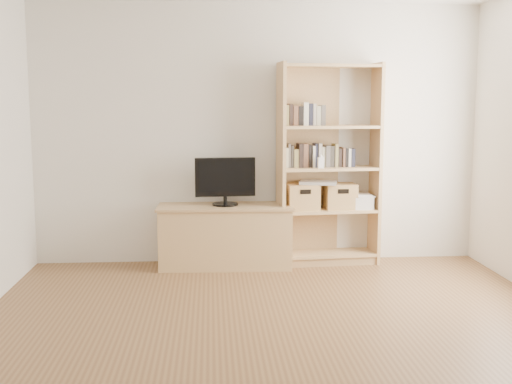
{
  "coord_description": "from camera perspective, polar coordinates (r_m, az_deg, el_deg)",
  "views": [
    {
      "loc": [
        -0.48,
        -3.99,
        1.64
      ],
      "look_at": [
        -0.06,
        1.9,
        0.8
      ],
      "focal_mm": 45.0,
      "sensor_mm": 36.0,
      "label": 1
    }
  ],
  "objects": [
    {
      "name": "laptop",
      "position": [
        6.43,
        5.55,
        0.86
      ],
      "size": [
        0.41,
        0.33,
        0.03
      ],
      "primitive_type": "cube",
      "rotation": [
        0.0,
        0.0,
        -0.23
      ],
      "color": "silver",
      "rests_on": "basket_left"
    },
    {
      "name": "tv_stand",
      "position": [
        6.39,
        -2.73,
        -4.02
      ],
      "size": [
        1.31,
        0.52,
        0.59
      ],
      "primitive_type": "cube",
      "rotation": [
        0.0,
        0.0,
        -0.03
      ],
      "color": "tan",
      "rests_on": "floor"
    },
    {
      "name": "magazine_stack",
      "position": [
        6.59,
        9.34,
        -0.87
      ],
      "size": [
        0.2,
        0.28,
        0.13
      ],
      "primitive_type": "cube",
      "rotation": [
        0.0,
        0.0,
        0.04
      ],
      "color": "silver",
      "rests_on": "bookshelf"
    },
    {
      "name": "television",
      "position": [
        6.3,
        -2.76,
        0.92
      ],
      "size": [
        0.59,
        0.09,
        0.46
      ],
      "primitive_type": "cube",
      "rotation": [
        0.0,
        0.0,
        0.07
      ],
      "color": "black",
      "rests_on": "tv_stand"
    },
    {
      "name": "books_row_upper",
      "position": [
        6.39,
        4.54,
        6.76
      ],
      "size": [
        0.37,
        0.17,
        0.19
      ],
      "primitive_type": "cube",
      "rotation": [
        0.0,
        0.0,
        0.12
      ],
      "color": "#AEA98B",
      "rests_on": "bookshelf"
    },
    {
      "name": "books_row_mid",
      "position": [
        6.46,
        6.43,
        3.2
      ],
      "size": [
        0.81,
        0.22,
        0.21
      ],
      "primitive_type": "cube",
      "rotation": [
        0.0,
        0.0,
        0.09
      ],
      "color": "#AEA98B",
      "rests_on": "bookshelf"
    },
    {
      "name": "back_wall",
      "position": [
        6.52,
        0.16,
        5.14
      ],
      "size": [
        4.5,
        0.02,
        2.6
      ],
      "primitive_type": "cube",
      "color": "white",
      "rests_on": "floor"
    },
    {
      "name": "baby_monitor",
      "position": [
        6.31,
        5.77,
        2.6
      ],
      "size": [
        0.06,
        0.04,
        0.11
      ],
      "primitive_type": "cube",
      "rotation": [
        0.0,
        0.0,
        0.15
      ],
      "color": "white",
      "rests_on": "bookshelf"
    },
    {
      "name": "basket_left",
      "position": [
        6.42,
        4.13,
        -0.43
      ],
      "size": [
        0.34,
        0.29,
        0.26
      ],
      "primitive_type": "cube",
      "rotation": [
        0.0,
        0.0,
        0.11
      ],
      "color": "#AB8B4D",
      "rests_on": "bookshelf"
    },
    {
      "name": "basket_right",
      "position": [
        6.52,
        7.48,
        -0.37
      ],
      "size": [
        0.32,
        0.27,
        0.25
      ],
      "primitive_type": "cube",
      "rotation": [
        0.0,
        0.0,
        0.05
      ],
      "color": "#AB8B4D",
      "rests_on": "bookshelf"
    },
    {
      "name": "bookshelf",
      "position": [
        6.45,
        6.47,
        2.43
      ],
      "size": [
        1.03,
        0.44,
        2.01
      ],
      "primitive_type": "cube",
      "rotation": [
        0.0,
        0.0,
        0.09
      ],
      "color": "tan",
      "rests_on": "floor"
    },
    {
      "name": "front_wall",
      "position": [
        1.6,
        13.51,
        -4.34
      ],
      "size": [
        4.5,
        0.02,
        2.6
      ],
      "primitive_type": "cube",
      "color": "white",
      "rests_on": "floor"
    },
    {
      "name": "floor",
      "position": [
        4.34,
        2.66,
        -14.08
      ],
      "size": [
        4.5,
        5.0,
        0.01
      ],
      "primitive_type": "cube",
      "color": "brown",
      "rests_on": "ground"
    }
  ]
}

